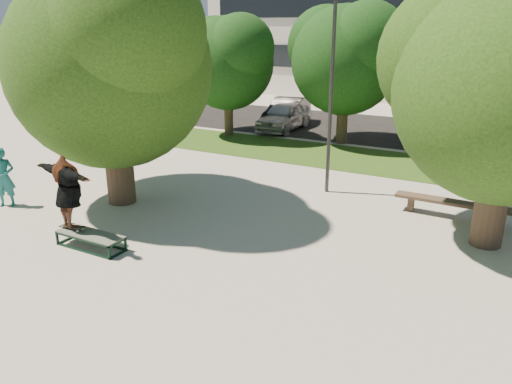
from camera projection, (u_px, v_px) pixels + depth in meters
The scene contains 16 objects.
ground at pixel (219, 240), 12.77m from camera, with size 120.00×120.00×0.00m, color #AAA49C.
grass_strip at pixel (367, 160), 20.19m from camera, with size 30.00×4.00×0.02m, color #214112.
asphalt_strip at pixel (385, 130), 26.05m from camera, with size 40.00×8.00×0.01m, color black.
tree_left at pixel (109, 54), 14.22m from camera, with size 6.96×5.95×7.12m.
tree_right at pixel (507, 78), 11.32m from camera, with size 6.24×5.33×6.51m.
bg_tree_left at pixel (227, 58), 23.77m from camera, with size 5.28×4.51×5.77m.
bg_tree_mid at pixel (345, 53), 22.00m from camera, with size 5.76×4.92×6.24m.
bg_tree_right at pixel (476, 72), 19.23m from camera, with size 5.04×4.31×5.43m.
lamppost at pixel (331, 95), 15.45m from camera, with size 0.25×0.15×6.11m.
grind_box at pixel (91, 241), 12.26m from camera, with size 1.80×0.60×0.38m.
skater_rig at pixel (68, 191), 12.17m from camera, with size 2.33×1.03×1.91m.
bystander at pixel (4, 177), 14.89m from camera, with size 0.66×0.43×1.80m, color #196061.
bench at pixel (456, 204), 14.05m from camera, with size 3.35×0.51×0.51m.
car_silver_a at pixel (284, 116), 25.89m from camera, with size 1.70×4.21×1.44m, color #ABABAF.
car_dark at pixel (287, 112), 26.90m from camera, with size 1.56×4.48×1.48m, color black.
car_grey at pixel (438, 118), 25.03m from camera, with size 2.50×5.42×1.51m, color slate.
Camera 1 is at (6.48, -9.79, 5.24)m, focal length 35.00 mm.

